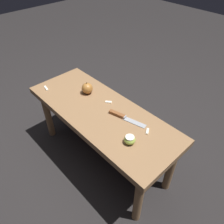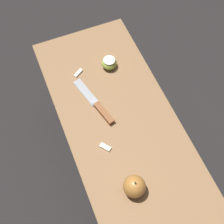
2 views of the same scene
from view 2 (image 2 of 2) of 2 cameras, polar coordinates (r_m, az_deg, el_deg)
ground_plane at (r=1.60m, az=1.81°, el=-10.79°), size 8.00×8.00×0.00m
wooden_bench at (r=1.23m, az=2.34°, el=-5.06°), size 1.08×0.42×0.47m
knife at (r=1.21m, az=-2.41°, el=0.90°), size 0.24×0.09×0.02m
apple_whole at (r=1.06m, az=4.11°, el=-13.42°), size 0.08×0.08×0.09m
apple_cut at (r=1.30m, az=-0.52°, el=8.94°), size 0.06×0.06×0.04m
apple_slice_near_knife at (r=1.30m, az=-6.18°, el=7.10°), size 0.04×0.05×0.01m
apple_slice_near_bowl at (r=1.14m, az=-1.23°, el=-6.43°), size 0.04×0.04×0.01m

